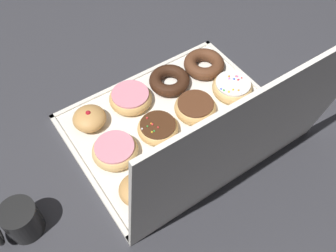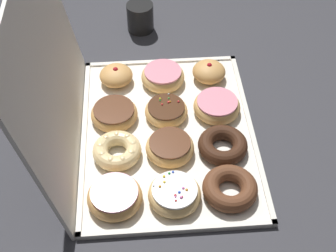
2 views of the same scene
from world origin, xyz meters
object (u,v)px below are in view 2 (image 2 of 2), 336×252
at_px(pink_frosted_donut_8, 115,197).
at_px(chocolate_frosted_donut_10, 114,113).
at_px(pink_frosted_donut_2, 217,106).
at_px(coffee_mug, 140,16).
at_px(donut_box, 168,134).
at_px(jelly_filled_donut_3, 209,72).
at_px(sprinkle_donut_6, 168,111).
at_px(jelly_filled_donut_11, 116,75).
at_px(sprinkle_donut_4, 173,194).
at_px(chocolate_frosted_donut_5, 170,147).
at_px(chocolate_cake_ring_donut_1, 223,145).
at_px(chocolate_cake_ring_donut_0, 230,188).
at_px(cruller_donut_9, 117,150).
at_px(pink_frosted_donut_7, 162,76).

distance_m(pink_frosted_donut_8, chocolate_frosted_donut_10, 0.25).
relative_size(pink_frosted_donut_2, coffee_mug, 1.19).
relative_size(donut_box, pink_frosted_donut_2, 4.61).
distance_m(jelly_filled_donut_3, sprinkle_donut_6, 0.18).
distance_m(donut_box, jelly_filled_donut_11, 0.23).
distance_m(sprinkle_donut_4, chocolate_frosted_donut_5, 0.13).
bearing_deg(chocolate_cake_ring_donut_1, chocolate_frosted_donut_5, 89.71).
distance_m(chocolate_cake_ring_donut_0, pink_frosted_donut_8, 0.25).
xyz_separation_m(sprinkle_donut_6, cruller_donut_9, (-0.12, 0.13, 0.00)).
bearing_deg(chocolate_frosted_donut_10, cruller_donut_9, -176.80).
bearing_deg(chocolate_frosted_donut_5, jelly_filled_donut_3, -25.98).
relative_size(cruller_donut_9, jelly_filled_donut_11, 1.29).
height_order(chocolate_cake_ring_donut_0, jelly_filled_donut_3, jelly_filled_donut_3).
relative_size(chocolate_cake_ring_donut_0, chocolate_cake_ring_donut_1, 1.04).
distance_m(chocolate_cake_ring_donut_1, pink_frosted_donut_2, 0.13).
xyz_separation_m(chocolate_cake_ring_donut_1, jelly_filled_donut_3, (0.25, -0.00, 0.01)).
bearing_deg(coffee_mug, sprinkle_donut_4, -175.73).
xyz_separation_m(chocolate_frosted_donut_10, coffee_mug, (0.39, -0.08, 0.02)).
bearing_deg(chocolate_frosted_donut_5, jelly_filled_donut_11, 25.90).
height_order(chocolate_cake_ring_donut_0, sprinkle_donut_4, sprinkle_donut_4).
bearing_deg(chocolate_frosted_donut_10, jelly_filled_donut_3, -62.37).
bearing_deg(sprinkle_donut_6, cruller_donut_9, 133.23).
xyz_separation_m(chocolate_frosted_donut_5, chocolate_frosted_donut_10, (0.12, 0.13, -0.00)).
height_order(donut_box, chocolate_cake_ring_donut_1, chocolate_cake_ring_donut_1).
bearing_deg(donut_box, sprinkle_donut_4, 179.02).
bearing_deg(sprinkle_donut_4, pink_frosted_donut_8, 88.74).
distance_m(donut_box, chocolate_cake_ring_donut_0, 0.22).
bearing_deg(cruller_donut_9, chocolate_frosted_donut_10, 3.20).
xyz_separation_m(chocolate_cake_ring_donut_1, cruller_donut_9, (0.00, 0.25, 0.00)).
xyz_separation_m(donut_box, coffee_mug, (0.45, 0.05, 0.04)).
bearing_deg(chocolate_cake_ring_donut_0, chocolate_cake_ring_donut_1, -1.32).
distance_m(chocolate_cake_ring_donut_1, sprinkle_donut_6, 0.17).
xyz_separation_m(donut_box, chocolate_cake_ring_donut_0, (-0.19, -0.12, 0.02)).
relative_size(pink_frosted_donut_2, jelly_filled_donut_11, 1.34).
relative_size(sprinkle_donut_6, cruller_donut_9, 0.94).
height_order(chocolate_cake_ring_donut_0, sprinkle_donut_6, sprinkle_donut_6).
distance_m(donut_box, chocolate_cake_ring_donut_1, 0.14).
bearing_deg(chocolate_cake_ring_donut_1, chocolate_frosted_donut_10, 64.45).
distance_m(sprinkle_donut_4, jelly_filled_donut_11, 0.41).
bearing_deg(jelly_filled_donut_11, jelly_filled_donut_3, -91.04).
bearing_deg(sprinkle_donut_4, cruller_donut_9, 42.23).
height_order(donut_box, cruller_donut_9, cruller_donut_9).
bearing_deg(sprinkle_donut_4, chocolate_frosted_donut_5, -1.86).
bearing_deg(cruller_donut_9, chocolate_frosted_donut_5, -90.34).
xyz_separation_m(chocolate_frosted_donut_5, pink_frosted_donut_7, (0.25, 0.00, 0.00)).
height_order(chocolate_cake_ring_donut_0, pink_frosted_donut_7, pink_frosted_donut_7).
bearing_deg(chocolate_cake_ring_donut_1, cruller_donut_9, 89.69).
bearing_deg(cruller_donut_9, jelly_filled_donut_3, -44.37).
height_order(pink_frosted_donut_2, jelly_filled_donut_11, jelly_filled_donut_11).
xyz_separation_m(chocolate_cake_ring_donut_1, pink_frosted_donut_7, (0.25, 0.13, 0.00)).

